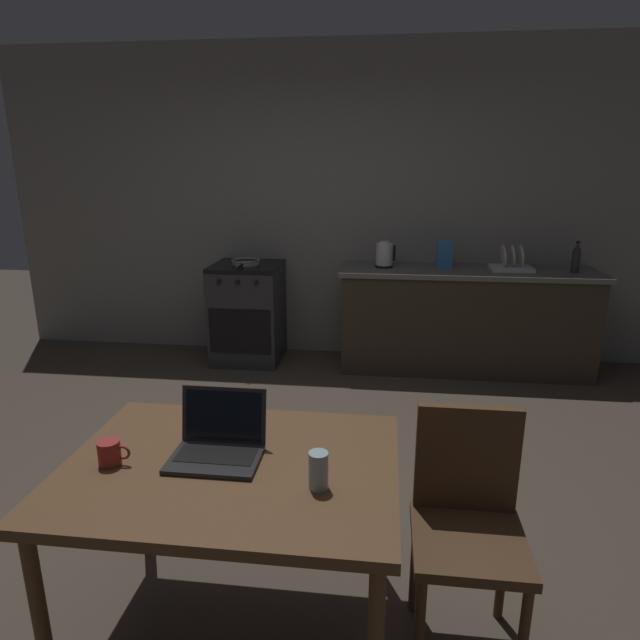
{
  "coord_description": "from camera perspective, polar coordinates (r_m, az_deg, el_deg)",
  "views": [
    {
      "loc": [
        0.64,
        -2.5,
        1.76
      ],
      "look_at": [
        0.23,
        0.87,
        0.78
      ],
      "focal_mm": 30.68,
      "sensor_mm": 36.0,
      "label": 1
    }
  ],
  "objects": [
    {
      "name": "ground_plane",
      "position": [
        3.12,
        -6.5,
        -18.35
      ],
      "size": [
        12.0,
        12.0,
        0.0
      ],
      "primitive_type": "plane",
      "color": "#473D33"
    },
    {
      "name": "back_wall",
      "position": [
        5.07,
        3.13,
        11.85
      ],
      "size": [
        6.4,
        0.1,
        2.78
      ],
      "primitive_type": "cube",
      "color": "gray",
      "rests_on": "ground_plane"
    },
    {
      "name": "kitchen_counter",
      "position": [
        4.92,
        14.81,
        0.07
      ],
      "size": [
        2.16,
        0.64,
        0.89
      ],
      "color": "#382D23",
      "rests_on": "ground_plane"
    },
    {
      "name": "stove_oven",
      "position": [
        5.03,
        -7.51,
        0.77
      ],
      "size": [
        0.6,
        0.62,
        0.89
      ],
      "color": "#2D2D30",
      "rests_on": "ground_plane"
    },
    {
      "name": "dining_table",
      "position": [
        2.07,
        -9.22,
        -16.19
      ],
      "size": [
        1.18,
        0.89,
        0.73
      ],
      "color": "brown",
      "rests_on": "ground_plane"
    },
    {
      "name": "chair",
      "position": [
        2.18,
        15.1,
        -18.99
      ],
      "size": [
        0.4,
        0.4,
        0.91
      ],
      "rotation": [
        0.0,
        0.0,
        -0.28
      ],
      "color": "#4C331E",
      "rests_on": "ground_plane"
    },
    {
      "name": "laptop",
      "position": [
        2.06,
        -10.6,
        -12.64
      ],
      "size": [
        0.32,
        0.27,
        0.22
      ],
      "rotation": [
        0.0,
        0.0,
        0.1
      ],
      "color": "#232326",
      "rests_on": "dining_table"
    },
    {
      "name": "electric_kettle",
      "position": [
        4.75,
        6.72,
        6.75
      ],
      "size": [
        0.17,
        0.15,
        0.22
      ],
      "color": "black",
      "rests_on": "kitchen_counter"
    },
    {
      "name": "bottle",
      "position": [
        4.95,
        25.16,
        5.89
      ],
      "size": [
        0.07,
        0.07,
        0.26
      ],
      "color": "#2D2D33",
      "rests_on": "kitchen_counter"
    },
    {
      "name": "frying_pan",
      "position": [
        4.9,
        -7.78,
        6.02
      ],
      "size": [
        0.26,
        0.43,
        0.05
      ],
      "color": "gray",
      "rests_on": "stove_oven"
    },
    {
      "name": "coffee_mug",
      "position": [
        2.11,
        -21.06,
        -12.79
      ],
      "size": [
        0.12,
        0.08,
        0.09
      ],
      "color": "#9E2D28",
      "rests_on": "dining_table"
    },
    {
      "name": "drinking_glass",
      "position": [
        1.84,
        -0.16,
        -15.42
      ],
      "size": [
        0.07,
        0.07,
        0.13
      ],
      "color": "#99B7C6",
      "rests_on": "dining_table"
    },
    {
      "name": "cereal_box",
      "position": [
        4.8,
        12.87,
        6.72
      ],
      "size": [
        0.13,
        0.05,
        0.24
      ],
      "color": "#3372B2",
      "rests_on": "kitchen_counter"
    },
    {
      "name": "dish_rack",
      "position": [
        4.88,
        19.33,
        5.49
      ],
      "size": [
        0.34,
        0.26,
        0.21
      ],
      "color": "silver",
      "rests_on": "kitchen_counter"
    }
  ]
}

